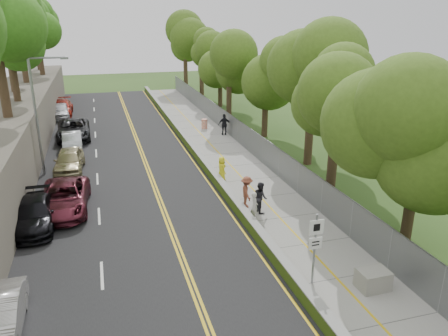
{
  "coord_description": "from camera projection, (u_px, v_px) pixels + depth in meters",
  "views": [
    {
      "loc": [
        -6.68,
        -16.69,
        10.38
      ],
      "look_at": [
        0.5,
        8.0,
        1.4
      ],
      "focal_mm": 35.0,
      "sensor_mm": 36.0,
      "label": 1
    }
  ],
  "objects": [
    {
      "name": "ground",
      "position": [
        262.0,
        252.0,
        20.31
      ],
      "size": [
        140.0,
        140.0,
        0.0
      ],
      "primitive_type": "plane",
      "color": "#33511E",
      "rests_on": "ground"
    },
    {
      "name": "road",
      "position": [
        122.0,
        163.0,
        32.48
      ],
      "size": [
        11.2,
        66.0,
        0.04
      ],
      "primitive_type": "cube",
      "color": "black",
      "rests_on": "ground"
    },
    {
      "name": "sidewalk",
      "position": [
        224.0,
        154.0,
        34.57
      ],
      "size": [
        4.2,
        66.0,
        0.05
      ],
      "primitive_type": "cube",
      "color": "gray",
      "rests_on": "ground"
    },
    {
      "name": "jersey_barrier",
      "position": [
        196.0,
        153.0,
        33.88
      ],
      "size": [
        0.42,
        66.0,
        0.6
      ],
      "primitive_type": "cube",
      "color": "#82D01E",
      "rests_on": "ground"
    },
    {
      "name": "chainlink_fence",
      "position": [
        249.0,
        140.0,
        34.81
      ],
      "size": [
        0.04,
        66.0,
        2.0
      ],
      "primitive_type": "cube",
      "color": "slate",
      "rests_on": "ground"
    },
    {
      "name": "trees_fenceside",
      "position": [
        280.0,
        62.0,
        33.45
      ],
      "size": [
        7.0,
        66.0,
        14.0
      ],
      "primitive_type": null,
      "color": "#4E7320",
      "rests_on": "ground"
    },
    {
      "name": "streetlight",
      "position": [
        39.0,
        108.0,
        28.71
      ],
      "size": [
        2.52,
        0.22,
        8.0
      ],
      "color": "gray",
      "rests_on": "ground"
    },
    {
      "name": "signpost",
      "position": [
        315.0,
        242.0,
        17.21
      ],
      "size": [
        0.62,
        0.09,
        3.1
      ],
      "color": "gray",
      "rests_on": "sidewalk"
    },
    {
      "name": "construction_barrel",
      "position": [
        204.0,
        124.0,
        42.1
      ],
      "size": [
        0.58,
        0.58,
        0.95
      ],
      "primitive_type": "cylinder",
      "color": "red",
      "rests_on": "sidewalk"
    },
    {
      "name": "concrete_block",
      "position": [
        373.0,
        279.0,
        17.38
      ],
      "size": [
        1.22,
        0.92,
        0.81
      ],
      "primitive_type": "cube",
      "rotation": [
        0.0,
        0.0,
        0.01
      ],
      "color": "gray",
      "rests_on": "sidewalk"
    },
    {
      "name": "car_2",
      "position": [
        64.0,
        198.0,
        24.27
      ],
      "size": [
        2.86,
        5.72,
        1.56
      ],
      "primitive_type": "imported",
      "rotation": [
        0.0,
        0.0,
        -0.05
      ],
      "color": "#541A26",
      "rests_on": "road"
    },
    {
      "name": "car_3",
      "position": [
        35.0,
        214.0,
        22.44
      ],
      "size": [
        2.02,
        4.92,
        1.43
      ],
      "primitive_type": "imported",
      "rotation": [
        0.0,
        0.0,
        0.0
      ],
      "color": "black",
      "rests_on": "road"
    },
    {
      "name": "car_4",
      "position": [
        69.0,
        160.0,
        30.47
      ],
      "size": [
        2.14,
        4.75,
        1.58
      ],
      "primitive_type": "imported",
      "rotation": [
        0.0,
        0.0,
        -0.06
      ],
      "color": "tan",
      "rests_on": "road"
    },
    {
      "name": "car_5",
      "position": [
        72.0,
        141.0,
        35.42
      ],
      "size": [
        1.7,
        4.33,
        1.4
      ],
      "primitive_type": "imported",
      "rotation": [
        0.0,
        0.0,
        0.05
      ],
      "color": "#A7ABAF",
      "rests_on": "road"
    },
    {
      "name": "car_6",
      "position": [
        73.0,
        129.0,
        38.61
      ],
      "size": [
        2.9,
        6.06,
        1.67
      ],
      "primitive_type": "imported",
      "rotation": [
        0.0,
        0.0,
        0.02
      ],
      "color": "black",
      "rests_on": "road"
    },
    {
      "name": "car_7",
      "position": [
        61.0,
        108.0,
        47.63
      ],
      "size": [
        2.33,
        5.67,
        1.64
      ],
      "primitive_type": "imported",
      "rotation": [
        0.0,
        0.0,
        -0.01
      ],
      "color": "maroon",
      "rests_on": "road"
    },
    {
      "name": "car_8",
      "position": [
        61.0,
        111.0,
        46.46
      ],
      "size": [
        1.94,
        4.74,
        1.61
      ],
      "primitive_type": "imported",
      "rotation": [
        0.0,
        0.0,
        -0.01
      ],
      "color": "silver",
      "rests_on": "road"
    },
    {
      "name": "painter_0",
      "position": [
        222.0,
        169.0,
        28.77
      ],
      "size": [
        0.63,
        0.86,
        1.62
      ],
      "primitive_type": "imported",
      "rotation": [
        0.0,
        0.0,
        1.73
      ],
      "color": "yellow",
      "rests_on": "sidewalk"
    },
    {
      "name": "painter_1",
      "position": [
        254.0,
        206.0,
        23.03
      ],
      "size": [
        0.43,
        0.62,
        1.63
      ],
      "primitive_type": "imported",
      "rotation": [
        0.0,
        0.0,
        1.49
      ],
      "color": "beige",
      "rests_on": "sidewalk"
    },
    {
      "name": "painter_2",
      "position": [
        260.0,
        197.0,
        24.06
      ],
      "size": [
        0.72,
        0.89,
        1.75
      ],
      "primitive_type": "imported",
      "rotation": [
        0.0,
        0.0,
        1.64
      ],
      "color": "black",
      "rests_on": "sidewalk"
    },
    {
      "name": "painter_3",
      "position": [
        247.0,
        192.0,
        24.72
      ],
      "size": [
        0.81,
        1.24,
        1.81
      ],
      "primitive_type": "imported",
      "rotation": [
        0.0,
        0.0,
        1.45
      ],
      "color": "brown",
      "rests_on": "sidewalk"
    },
    {
      "name": "person_far",
      "position": [
        224.0,
        125.0,
        39.75
      ],
      "size": [
        1.19,
        0.63,
        1.93
      ],
      "primitive_type": "imported",
      "rotation": [
        0.0,
        0.0,
        2.99
      ],
      "color": "black",
      "rests_on": "sidewalk"
    }
  ]
}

